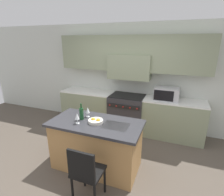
{
  "coord_description": "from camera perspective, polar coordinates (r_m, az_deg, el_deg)",
  "views": [
    {
      "loc": [
        1.15,
        -2.46,
        2.26
      ],
      "look_at": [
        -0.05,
        0.68,
        1.16
      ],
      "focal_mm": 28.0,
      "sensor_mm": 36.0,
      "label": 1
    }
  ],
  "objects": [
    {
      "name": "back_cabinetry",
      "position": [
        4.55,
        6.24,
        9.72
      ],
      "size": [
        10.0,
        0.46,
        2.7
      ],
      "color": "silver",
      "rests_on": "ground_plane"
    },
    {
      "name": "microwave",
      "position": [
        4.28,
        17.36,
        1.35
      ],
      "size": [
        0.55,
        0.38,
        0.29
      ],
      "color": "#B7B7BC",
      "rests_on": "back_counter"
    },
    {
      "name": "ground_plane",
      "position": [
        3.54,
        -3.35,
        -21.63
      ],
      "size": [
        10.0,
        10.0,
        0.0
      ],
      "primitive_type": "plane",
      "color": "brown"
    },
    {
      "name": "island_chair",
      "position": [
        2.66,
        -8.56,
        -22.65
      ],
      "size": [
        0.42,
        0.4,
        0.92
      ],
      "color": "black",
      "rests_on": "ground_plane"
    },
    {
      "name": "wine_bottle",
      "position": [
        3.19,
        -9.95,
        -4.96
      ],
      "size": [
        0.07,
        0.07,
        0.3
      ],
      "color": "#194723",
      "rests_on": "kitchen_island"
    },
    {
      "name": "wine_glass_near",
      "position": [
        3.04,
        -11.32,
        -5.94
      ],
      "size": [
        0.08,
        0.08,
        0.19
      ],
      "color": "white",
      "rests_on": "kitchen_island"
    },
    {
      "name": "fruit_bowl",
      "position": [
        3.06,
        -5.34,
        -7.48
      ],
      "size": [
        0.26,
        0.26,
        0.08
      ],
      "color": "silver",
      "rests_on": "kitchen_island"
    },
    {
      "name": "range_stove",
      "position": [
        4.61,
        4.89,
        -4.79
      ],
      "size": [
        0.88,
        0.7,
        0.94
      ],
      "color": "#2D2D33",
      "rests_on": "ground_plane"
    },
    {
      "name": "kitchen_island",
      "position": [
        3.32,
        -5.14,
        -14.87
      ],
      "size": [
        1.63,
        0.82,
        0.91
      ],
      "color": "#B7844C",
      "rests_on": "ground_plane"
    },
    {
      "name": "wine_glass_far",
      "position": [
        3.26,
        -7.93,
        -4.02
      ],
      "size": [
        0.08,
        0.08,
        0.19
      ],
      "color": "white",
      "rests_on": "kitchen_island"
    },
    {
      "name": "back_counter",
      "position": [
        4.63,
        4.96,
        -4.71
      ],
      "size": [
        3.71,
        0.62,
        0.94
      ],
      "color": "gray",
      "rests_on": "ground_plane"
    }
  ]
}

